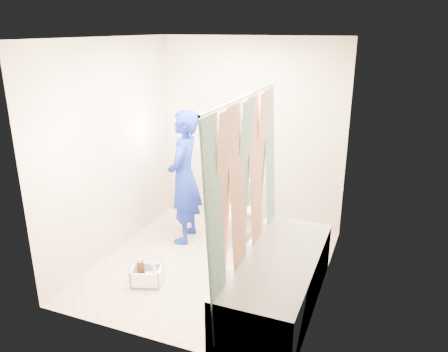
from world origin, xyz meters
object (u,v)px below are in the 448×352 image
at_px(bathtub, 277,279).
at_px(cleaning_caddy, 148,277).
at_px(toilet, 235,211).
at_px(plumber, 184,177).

xyz_separation_m(bathtub, cleaning_caddy, (-1.31, -0.16, -0.18)).
bearing_deg(bathtub, cleaning_caddy, -173.13).
relative_size(toilet, plumber, 0.44).
distance_m(plumber, cleaning_caddy, 1.28).
relative_size(toilet, cleaning_caddy, 1.97).
bearing_deg(toilet, bathtub, -73.87).
bearing_deg(cleaning_caddy, plumber, 76.23).
xyz_separation_m(bathtub, toilet, (-0.84, 1.15, 0.09)).
xyz_separation_m(bathtub, plumber, (-1.40, 0.89, 0.54)).
height_order(bathtub, cleaning_caddy, bathtub).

